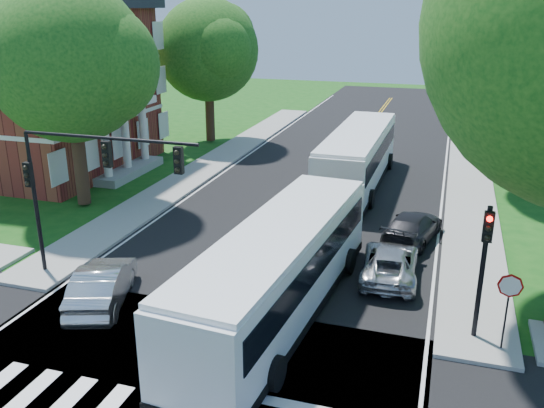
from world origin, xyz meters
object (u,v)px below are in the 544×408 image
at_px(signal_ne, 484,256).
at_px(bus_lead, 279,269).
at_px(signal_nw, 83,173).
at_px(bus_follow, 358,156).
at_px(suv, 390,263).
at_px(dark_sedan, 412,227).
at_px(hatchback, 102,285).

height_order(signal_ne, bus_lead, signal_ne).
relative_size(signal_nw, signal_ne, 1.62).
height_order(bus_follow, suv, bus_follow).
distance_m(suv, dark_sedan, 4.13).
xyz_separation_m(signal_nw, dark_sedan, (11.48, 7.82, -3.70)).
bearing_deg(signal_ne, hatchback, -173.37).
bearing_deg(hatchback, dark_sedan, -156.40).
bearing_deg(dark_sedan, hatchback, 54.53).
relative_size(signal_nw, bus_follow, 0.55).
bearing_deg(bus_lead, dark_sedan, -110.60).
relative_size(bus_lead, hatchback, 2.84).
xyz_separation_m(signal_ne, bus_lead, (-6.42, -0.33, -1.22)).
height_order(signal_nw, suv, signal_nw).
xyz_separation_m(hatchback, suv, (9.58, 5.19, -0.12)).
relative_size(signal_ne, suv, 0.97).
distance_m(bus_follow, hatchback, 18.24).
bearing_deg(hatchback, bus_follow, -129.19).
bearing_deg(signal_nw, signal_ne, 0.05).
distance_m(hatchback, suv, 10.90).
xyz_separation_m(signal_ne, hatchback, (-12.69, -1.47, -2.21)).
xyz_separation_m(signal_nw, hatchback, (1.37, -1.46, -3.62)).
bearing_deg(dark_sedan, signal_nw, 46.25).
bearing_deg(bus_follow, bus_lead, 90.36).
bearing_deg(signal_ne, bus_follow, 112.25).
bearing_deg(suv, signal_nw, 15.70).
height_order(bus_follow, hatchback, bus_follow).
distance_m(bus_follow, suv, 12.39).
height_order(bus_lead, hatchback, bus_lead).
relative_size(signal_ne, hatchback, 0.97).
xyz_separation_m(signal_nw, bus_follow, (7.67, 15.62, -2.61)).
xyz_separation_m(bus_follow, dark_sedan, (3.82, -7.80, -1.09)).
distance_m(signal_nw, signal_ne, 14.13).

